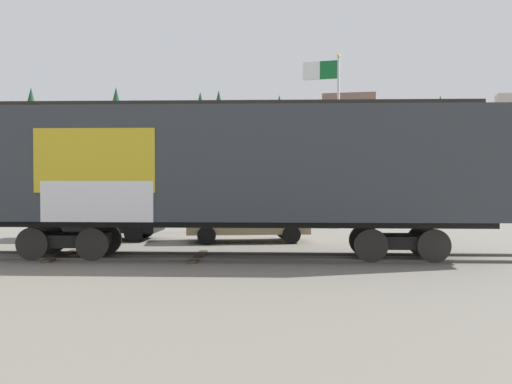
{
  "coord_description": "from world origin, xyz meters",
  "views": [
    {
      "loc": [
        2.25,
        -17.9,
        2.39
      ],
      "look_at": [
        1.02,
        2.94,
        1.82
      ],
      "focal_mm": 44.0,
      "sensor_mm": 36.0,
      "label": 1
    }
  ],
  "objects_px": {
    "parked_car_black": "(98,216)",
    "parked_car_tan": "(246,219)",
    "freight_car": "(232,167)",
    "flagpole": "(330,114)"
  },
  "relations": [
    {
      "from": "parked_car_black",
      "to": "parked_car_tan",
      "type": "height_order",
      "value": "parked_car_black"
    },
    {
      "from": "freight_car",
      "to": "flagpole",
      "type": "distance_m",
      "value": 11.14
    },
    {
      "from": "parked_car_tan",
      "to": "parked_car_black",
      "type": "bearing_deg",
      "value": 176.16
    },
    {
      "from": "flagpole",
      "to": "parked_car_tan",
      "type": "bearing_deg",
      "value": -119.89
    },
    {
      "from": "parked_car_black",
      "to": "freight_car",
      "type": "bearing_deg",
      "value": -41.69
    },
    {
      "from": "freight_car",
      "to": "flagpole",
      "type": "relative_size",
      "value": 1.93
    },
    {
      "from": "freight_car",
      "to": "flagpole",
      "type": "height_order",
      "value": "flagpole"
    },
    {
      "from": "freight_car",
      "to": "parked_car_black",
      "type": "height_order",
      "value": "freight_car"
    },
    {
      "from": "flagpole",
      "to": "parked_car_black",
      "type": "distance_m",
      "value": 11.24
    },
    {
      "from": "parked_car_tan",
      "to": "freight_car",
      "type": "bearing_deg",
      "value": -90.91
    }
  ]
}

